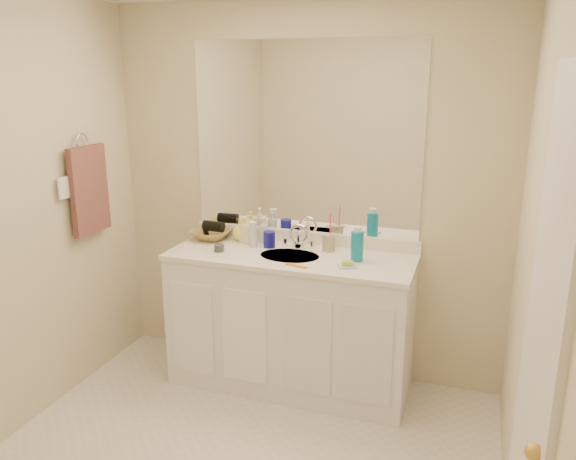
# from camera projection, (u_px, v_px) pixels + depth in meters

# --- Properties ---
(wall_back) EXTENTS (2.60, 0.02, 2.40)m
(wall_back) POSITION_uv_depth(u_px,v_px,m) (304.00, 195.00, 3.62)
(wall_back) COLOR beige
(wall_back) RESTS_ON floor
(wall_right) EXTENTS (0.02, 2.60, 2.40)m
(wall_right) POSITION_uv_depth(u_px,v_px,m) (540.00, 290.00, 2.02)
(wall_right) COLOR beige
(wall_right) RESTS_ON floor
(vanity_cabinet) EXTENTS (1.50, 0.55, 0.85)m
(vanity_cabinet) POSITION_uv_depth(u_px,v_px,m) (291.00, 322.00, 3.57)
(vanity_cabinet) COLOR white
(vanity_cabinet) RESTS_ON floor
(countertop) EXTENTS (1.52, 0.57, 0.03)m
(countertop) POSITION_uv_depth(u_px,v_px,m) (291.00, 257.00, 3.46)
(countertop) COLOR white
(countertop) RESTS_ON vanity_cabinet
(backsplash) EXTENTS (1.52, 0.03, 0.08)m
(backsplash) POSITION_uv_depth(u_px,v_px,m) (303.00, 237.00, 3.68)
(backsplash) COLOR white
(backsplash) RESTS_ON countertop
(sink_basin) EXTENTS (0.37, 0.37, 0.02)m
(sink_basin) POSITION_uv_depth(u_px,v_px,m) (290.00, 257.00, 3.44)
(sink_basin) COLOR beige
(sink_basin) RESTS_ON countertop
(faucet) EXTENTS (0.02, 0.02, 0.11)m
(faucet) POSITION_uv_depth(u_px,v_px,m) (299.00, 239.00, 3.58)
(faucet) COLOR silver
(faucet) RESTS_ON countertop
(mirror) EXTENTS (1.48, 0.01, 1.20)m
(mirror) POSITION_uv_depth(u_px,v_px,m) (305.00, 139.00, 3.51)
(mirror) COLOR white
(mirror) RESTS_ON wall_back
(blue_mug) EXTENTS (0.10, 0.10, 0.10)m
(blue_mug) POSITION_uv_depth(u_px,v_px,m) (269.00, 239.00, 3.59)
(blue_mug) COLOR navy
(blue_mug) RESTS_ON countertop
(tan_cup) EXTENTS (0.09, 0.09, 0.11)m
(tan_cup) POSITION_uv_depth(u_px,v_px,m) (329.00, 243.00, 3.51)
(tan_cup) COLOR tan
(tan_cup) RESTS_ON countertop
(toothbrush) EXTENTS (0.01, 0.04, 0.20)m
(toothbrush) POSITION_uv_depth(u_px,v_px,m) (330.00, 228.00, 3.48)
(toothbrush) COLOR #F13F94
(toothbrush) RESTS_ON tan_cup
(mouthwash_bottle) EXTENTS (0.09, 0.09, 0.18)m
(mouthwash_bottle) POSITION_uv_depth(u_px,v_px,m) (357.00, 246.00, 3.32)
(mouthwash_bottle) COLOR #0E7FA8
(mouthwash_bottle) RESTS_ON countertop
(soap_dish) EXTENTS (0.13, 0.11, 0.01)m
(soap_dish) POSITION_uv_depth(u_px,v_px,m) (347.00, 266.00, 3.22)
(soap_dish) COLOR silver
(soap_dish) RESTS_ON countertop
(green_soap) EXTENTS (0.07, 0.06, 0.02)m
(green_soap) POSITION_uv_depth(u_px,v_px,m) (347.00, 263.00, 3.22)
(green_soap) COLOR #A0DD36
(green_soap) RESTS_ON soap_dish
(orange_comb) EXTENTS (0.14, 0.06, 0.01)m
(orange_comb) POSITION_uv_depth(u_px,v_px,m) (296.00, 266.00, 3.24)
(orange_comb) COLOR orange
(orange_comb) RESTS_ON countertop
(dark_jar) EXTENTS (0.07, 0.07, 0.04)m
(dark_jar) POSITION_uv_depth(u_px,v_px,m) (219.00, 248.00, 3.51)
(dark_jar) COLOR #3B3D43
(dark_jar) RESTS_ON countertop
(extra_white_bottle) EXTENTS (0.06, 0.06, 0.16)m
(extra_white_bottle) POSITION_uv_depth(u_px,v_px,m) (253.00, 234.00, 3.59)
(extra_white_bottle) COLOR silver
(extra_white_bottle) RESTS_ON countertop
(soap_bottle_white) EXTENTS (0.07, 0.07, 0.17)m
(soap_bottle_white) POSITION_uv_depth(u_px,v_px,m) (264.00, 230.00, 3.68)
(soap_bottle_white) COLOR silver
(soap_bottle_white) RESTS_ON countertop
(soap_bottle_cream) EXTENTS (0.11, 0.11, 0.18)m
(soap_bottle_cream) POSITION_uv_depth(u_px,v_px,m) (248.00, 229.00, 3.68)
(soap_bottle_cream) COLOR #F6F4C9
(soap_bottle_cream) RESTS_ON countertop
(soap_bottle_yellow) EXTENTS (0.15, 0.15, 0.15)m
(soap_bottle_yellow) POSITION_uv_depth(u_px,v_px,m) (241.00, 229.00, 3.72)
(soap_bottle_yellow) COLOR #FDF062
(soap_bottle_yellow) RESTS_ON countertop
(wicker_basket) EXTENTS (0.28, 0.28, 0.06)m
(wicker_basket) POSITION_uv_depth(u_px,v_px,m) (211.00, 234.00, 3.77)
(wicker_basket) COLOR olive
(wicker_basket) RESTS_ON countertop
(hair_dryer) EXTENTS (0.15, 0.08, 0.07)m
(hair_dryer) POSITION_uv_depth(u_px,v_px,m) (214.00, 226.00, 3.75)
(hair_dryer) COLOR black
(hair_dryer) RESTS_ON wicker_basket
(towel_ring) EXTENTS (0.01, 0.11, 0.11)m
(towel_ring) POSITION_uv_depth(u_px,v_px,m) (82.00, 142.00, 3.44)
(towel_ring) COLOR silver
(towel_ring) RESTS_ON wall_left
(hand_towel) EXTENTS (0.04, 0.32, 0.55)m
(hand_towel) POSITION_uv_depth(u_px,v_px,m) (89.00, 190.00, 3.52)
(hand_towel) COLOR #4D2C29
(hand_towel) RESTS_ON towel_ring
(switch_plate) EXTENTS (0.01, 0.08, 0.13)m
(switch_plate) POSITION_uv_depth(u_px,v_px,m) (64.00, 188.00, 3.33)
(switch_plate) COLOR white
(switch_plate) RESTS_ON wall_left
(door) EXTENTS (0.02, 0.82, 2.00)m
(door) POSITION_uv_depth(u_px,v_px,m) (537.00, 380.00, 1.81)
(door) COLOR white
(door) RESTS_ON floor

